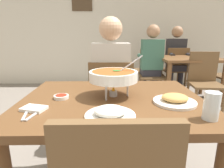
% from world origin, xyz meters
% --- Properties ---
extents(cafe_rear_partition, '(10.00, 0.10, 3.00)m').
position_xyz_m(cafe_rear_partition, '(0.00, 3.38, 1.50)').
color(cafe_rear_partition, beige).
rests_on(cafe_rear_partition, ground_plane).
extents(dining_table_main, '(1.10, 0.88, 0.77)m').
position_xyz_m(dining_table_main, '(0.00, 0.00, 0.64)').
color(dining_table_main, brown).
rests_on(dining_table_main, ground_plane).
extents(chair_diner_main, '(0.44, 0.44, 0.90)m').
position_xyz_m(chair_diner_main, '(-0.00, 0.72, 0.51)').
color(chair_diner_main, brown).
rests_on(chair_diner_main, ground_plane).
extents(diner_main, '(0.40, 0.45, 1.31)m').
position_xyz_m(diner_main, '(0.00, 0.76, 0.75)').
color(diner_main, '#2D2D38').
rests_on(diner_main, ground_plane).
extents(curry_bowl, '(0.33, 0.30, 0.26)m').
position_xyz_m(curry_bowl, '(0.01, 0.04, 0.90)').
color(curry_bowl, silver).
rests_on(curry_bowl, dining_table_main).
extents(rice_plate, '(0.24, 0.24, 0.06)m').
position_xyz_m(rice_plate, '(-0.02, -0.28, 0.79)').
color(rice_plate, white).
rests_on(rice_plate, dining_table_main).
extents(appetizer_plate, '(0.24, 0.24, 0.06)m').
position_xyz_m(appetizer_plate, '(0.35, -0.10, 0.79)').
color(appetizer_plate, white).
rests_on(appetizer_plate, dining_table_main).
extents(sauce_dish, '(0.09, 0.09, 0.02)m').
position_xyz_m(sauce_dish, '(-0.31, 0.00, 0.78)').
color(sauce_dish, white).
rests_on(sauce_dish, dining_table_main).
extents(napkin_folded, '(0.14, 0.11, 0.02)m').
position_xyz_m(napkin_folded, '(-0.41, -0.18, 0.78)').
color(napkin_folded, white).
rests_on(napkin_folded, dining_table_main).
extents(fork_utensil, '(0.05, 0.17, 0.01)m').
position_xyz_m(fork_utensil, '(-0.43, -0.23, 0.77)').
color(fork_utensil, silver).
rests_on(fork_utensil, dining_table_main).
extents(spoon_utensil, '(0.05, 0.17, 0.01)m').
position_xyz_m(spoon_utensil, '(-0.38, -0.23, 0.77)').
color(spoon_utensil, silver).
rests_on(spoon_utensil, dining_table_main).
extents(drink_glass, '(0.07, 0.07, 0.13)m').
position_xyz_m(drink_glass, '(0.44, -0.31, 0.83)').
color(drink_glass, silver).
rests_on(drink_glass, dining_table_main).
extents(dining_table_far, '(1.00, 0.80, 0.77)m').
position_xyz_m(dining_table_far, '(1.37, 2.11, 0.63)').
color(dining_table_far, brown).
rests_on(dining_table_far, ground_plane).
extents(chair_bg_left, '(0.45, 0.45, 0.90)m').
position_xyz_m(chair_bg_left, '(1.33, 2.62, 0.51)').
color(chair_bg_left, brown).
rests_on(chair_bg_left, ground_plane).
extents(chair_bg_middle, '(0.48, 0.48, 0.90)m').
position_xyz_m(chair_bg_middle, '(0.75, 2.20, 0.51)').
color(chair_bg_middle, brown).
rests_on(chair_bg_middle, ground_plane).
extents(chair_bg_right, '(0.47, 0.47, 0.90)m').
position_xyz_m(chair_bg_right, '(0.79, 2.65, 0.51)').
color(chair_bg_right, brown).
rests_on(chair_bg_right, ground_plane).
extents(chair_bg_corner, '(0.49, 0.49, 0.90)m').
position_xyz_m(chair_bg_corner, '(1.42, 1.62, 0.51)').
color(chair_bg_corner, brown).
rests_on(chair_bg_corner, ground_plane).
extents(patron_bg_left, '(0.40, 0.45, 1.31)m').
position_xyz_m(patron_bg_left, '(1.34, 2.66, 0.75)').
color(patron_bg_left, '#2D2D38').
rests_on(patron_bg_left, ground_plane).
extents(patron_bg_middle, '(0.40, 0.45, 1.31)m').
position_xyz_m(patron_bg_middle, '(0.72, 2.14, 0.75)').
color(patron_bg_middle, '#2D2D38').
rests_on(patron_bg_middle, ground_plane).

